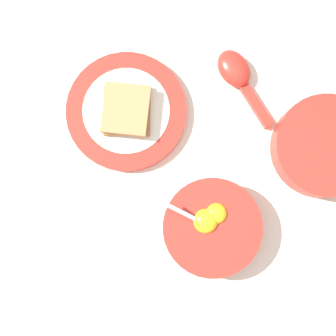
% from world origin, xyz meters
% --- Properties ---
extents(ground_plane, '(3.00, 3.00, 0.00)m').
position_xyz_m(ground_plane, '(0.00, 0.00, 0.00)').
color(ground_plane, silver).
extents(egg_bowl, '(0.17, 0.17, 0.08)m').
position_xyz_m(egg_bowl, '(0.07, -0.04, 0.03)').
color(egg_bowl, red).
rests_on(egg_bowl, ground_plane).
extents(toast_plate, '(0.22, 0.22, 0.02)m').
position_xyz_m(toast_plate, '(-0.16, 0.07, 0.01)').
color(toast_plate, red).
rests_on(toast_plate, ground_plane).
extents(toast_sandwich, '(0.11, 0.12, 0.03)m').
position_xyz_m(toast_sandwich, '(-0.16, 0.07, 0.03)').
color(toast_sandwich, '#9E7042').
rests_on(toast_sandwich, toast_plate).
extents(soup_spoon, '(0.15, 0.11, 0.03)m').
position_xyz_m(soup_spoon, '(-0.02, 0.23, 0.02)').
color(soup_spoon, red).
rests_on(soup_spoon, ground_plane).
extents(congee_bowl, '(0.18, 0.18, 0.05)m').
position_xyz_m(congee_bowl, '(0.17, 0.18, 0.03)').
color(congee_bowl, red).
rests_on(congee_bowl, ground_plane).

